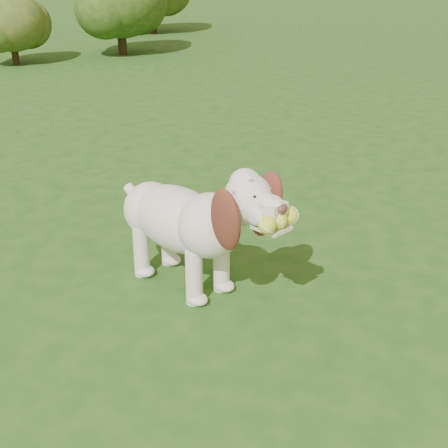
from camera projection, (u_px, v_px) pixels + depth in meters
ground at (141, 337)px, 3.30m from camera, size 80.00×80.00×0.00m
dog at (191, 218)px, 3.59m from camera, size 0.55×1.32×0.86m
shrub_c at (11, 22)px, 10.73m from camera, size 1.17×1.17×1.22m
shrub_d at (119, 0)px, 11.63m from camera, size 1.63×1.63×1.69m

